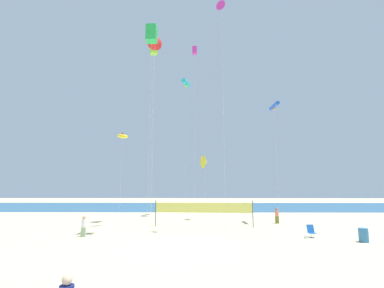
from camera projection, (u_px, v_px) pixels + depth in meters
name	position (u px, v px, depth m)	size (l,w,h in m)	color
ground_plane	(178.00, 247.00, 16.80)	(120.00, 120.00, 0.00)	beige
ocean_band	(189.00, 207.00, 47.61)	(120.00, 20.00, 0.01)	#28608C
beachgoer_coral_shirt	(277.00, 215.00, 27.25)	(0.35, 0.35, 1.54)	olive
beachgoer_white_shirt	(84.00, 225.00, 20.33)	(0.35, 0.35, 1.53)	#99B28C
folding_beach_chair	(311.00, 231.00, 20.10)	(0.52, 0.65, 0.89)	#1959B2
trash_barrel	(363.00, 235.00, 18.43)	(0.62, 0.62, 0.92)	teal
volleyball_net	(203.00, 209.00, 25.10)	(9.03, 0.67, 2.40)	#4C4C51
beach_handbag	(306.00, 237.00, 19.49)	(0.31, 0.15, 0.25)	white
kite_green_box	(152.00, 34.00, 23.97)	(0.94, 0.94, 17.76)	silver
kite_magenta_box	(195.00, 51.00, 35.95)	(0.62, 0.62, 21.93)	silver
kite_blue_tube	(274.00, 106.00, 29.41)	(0.48, 2.36, 12.50)	silver
kite_lime_box	(154.00, 49.00, 31.06)	(0.98, 0.98, 19.78)	silver
kite_yellow_inflatable	(122.00, 136.00, 29.06)	(1.38, 0.69, 9.32)	silver
kite_red_delta	(155.00, 42.00, 28.02)	(1.68, 1.13, 19.26)	silver
kite_magenta_delta	(222.00, 7.00, 25.25)	(1.03, 0.88, 20.74)	silver
kite_yellow_delta	(205.00, 162.00, 31.06)	(1.03, 1.53, 7.15)	silver
kite_cyan_tube	(186.00, 83.00, 37.19)	(1.18, 2.03, 17.97)	silver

